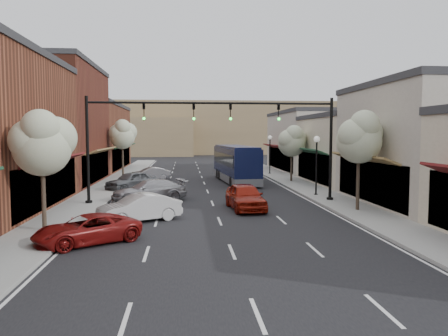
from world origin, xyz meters
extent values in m
plane|color=black|center=(0.00, 0.00, 0.00)|extent=(160.00, 160.00, 0.00)
cube|color=gray|center=(-8.40, 18.50, 0.07)|extent=(2.80, 73.00, 0.15)
cube|color=gray|center=(8.40, 18.50, 0.07)|extent=(2.80, 73.00, 0.15)
cube|color=gray|center=(-7.00, 18.50, 0.07)|extent=(0.25, 73.00, 0.17)
cube|color=gray|center=(7.00, 18.50, 0.07)|extent=(0.25, 73.00, 0.17)
cube|color=black|center=(-10.10, 6.00, 1.60)|extent=(0.60, 11.90, 2.60)
cube|color=#5F1515|center=(-9.30, 6.00, 3.10)|extent=(1.07, 9.80, 0.49)
cube|color=#5F281B|center=(-14.30, 20.00, 5.25)|extent=(9.00, 14.00, 10.50)
cube|color=#2D2D30|center=(-14.30, 20.00, 10.70)|extent=(9.20, 14.10, 0.40)
cube|color=black|center=(-10.10, 20.00, 1.60)|extent=(0.60, 11.90, 2.60)
cube|color=olive|center=(-9.30, 20.00, 3.10)|extent=(1.07, 9.80, 0.49)
cube|color=brown|center=(-14.30, 36.00, 4.00)|extent=(9.00, 18.00, 8.00)
cube|color=#2D2D30|center=(-14.30, 36.00, 8.20)|extent=(9.20, 18.10, 0.40)
cube|color=black|center=(-10.10, 36.00, 1.60)|extent=(0.60, 15.30, 2.60)
cube|color=#173A25|center=(-9.30, 36.00, 3.10)|extent=(1.07, 12.60, 0.49)
cube|color=#B1A798|center=(13.80, 6.00, 3.75)|extent=(8.00, 12.00, 7.50)
cube|color=#2D2D30|center=(13.80, 6.00, 7.70)|extent=(8.20, 12.10, 0.40)
cube|color=black|center=(10.10, 6.00, 1.60)|extent=(0.60, 10.20, 2.60)
cube|color=olive|center=(9.30, 6.00, 3.10)|extent=(1.07, 8.40, 0.49)
cube|color=beige|center=(13.80, 18.00, 3.00)|extent=(8.00, 12.00, 6.00)
cube|color=#2D2D30|center=(13.80, 18.00, 6.20)|extent=(8.20, 12.10, 0.40)
cube|color=black|center=(10.10, 18.00, 1.60)|extent=(0.60, 10.20, 2.60)
cube|color=#173A25|center=(9.30, 18.00, 3.10)|extent=(1.07, 8.40, 0.49)
cube|color=#B1A798|center=(13.80, 32.00, 3.50)|extent=(8.00, 16.00, 7.00)
cube|color=#2D2D30|center=(13.80, 32.00, 7.20)|extent=(8.20, 16.10, 0.40)
cube|color=black|center=(10.10, 32.00, 1.60)|extent=(0.60, 13.60, 2.60)
cube|color=#5F1515|center=(9.30, 32.00, 3.10)|extent=(1.07, 11.20, 0.49)
cube|color=#7A6647|center=(0.00, 90.00, 6.00)|extent=(120.00, 30.00, 12.00)
cube|color=#7A6647|center=(-25.00, 78.00, 4.00)|extent=(50.00, 20.00, 8.00)
cylinder|color=black|center=(8.00, 8.00, 0.15)|extent=(0.44, 0.44, 0.30)
cylinder|color=black|center=(8.00, 8.00, 3.50)|extent=(0.20, 0.20, 7.00)
cylinder|color=black|center=(4.00, 8.00, 6.60)|extent=(8.00, 0.14, 0.14)
imported|color=black|center=(4.40, 8.00, 6.00)|extent=(0.18, 0.46, 1.10)
sphere|color=#19E533|center=(4.40, 7.88, 5.58)|extent=(0.18, 0.18, 0.18)
imported|color=black|center=(1.20, 8.00, 6.00)|extent=(0.18, 0.46, 1.10)
sphere|color=#19E533|center=(1.20, 7.88, 5.58)|extent=(0.18, 0.18, 0.18)
cylinder|color=black|center=(-8.00, 8.00, 0.15)|extent=(0.44, 0.44, 0.30)
cylinder|color=black|center=(-8.00, 8.00, 3.50)|extent=(0.20, 0.20, 7.00)
cylinder|color=black|center=(-4.00, 8.00, 6.60)|extent=(8.00, 0.14, 0.14)
imported|color=black|center=(-4.40, 8.00, 6.00)|extent=(0.18, 0.46, 1.10)
sphere|color=#19E533|center=(-4.40, 7.88, 5.58)|extent=(0.18, 0.18, 0.18)
imported|color=black|center=(-1.20, 8.00, 6.00)|extent=(0.18, 0.46, 1.10)
sphere|color=#19E533|center=(-1.20, 7.88, 5.58)|extent=(0.18, 0.18, 0.18)
cylinder|color=#47382B|center=(8.30, 4.00, 1.86)|extent=(0.20, 0.20, 3.71)
sphere|color=#AEBD91|center=(8.30, 4.00, 4.18)|extent=(2.60, 2.60, 2.60)
sphere|color=#AEBD91|center=(8.80, 4.30, 4.64)|extent=(2.00, 2.00, 2.00)
sphere|color=#AEBD91|center=(7.90, 3.70, 4.52)|extent=(1.90, 1.90, 1.90)
sphere|color=#AEBD91|center=(8.40, 3.50, 5.10)|extent=(1.70, 1.70, 1.70)
cylinder|color=#47382B|center=(8.30, 20.00, 1.66)|extent=(0.20, 0.20, 3.33)
sphere|color=#AEBD91|center=(8.30, 20.00, 3.74)|extent=(2.60, 2.60, 2.60)
sphere|color=#AEBD91|center=(8.80, 20.30, 4.16)|extent=(2.00, 2.00, 2.00)
sphere|color=#AEBD91|center=(7.90, 19.70, 4.06)|extent=(1.90, 1.90, 1.90)
sphere|color=#AEBD91|center=(8.40, 19.50, 4.58)|extent=(1.70, 1.70, 1.70)
cylinder|color=#47382B|center=(-8.30, 0.00, 1.76)|extent=(0.20, 0.20, 3.52)
sphere|color=#AEBD91|center=(-8.30, 0.00, 3.96)|extent=(2.60, 2.60, 2.60)
sphere|color=#AEBD91|center=(-7.80, 0.30, 4.40)|extent=(2.00, 2.00, 2.00)
sphere|color=#AEBD91|center=(-8.70, -0.30, 4.29)|extent=(1.90, 1.90, 1.90)
sphere|color=#AEBD91|center=(-8.20, -0.50, 4.84)|extent=(1.70, 1.70, 1.70)
cylinder|color=#47382B|center=(-8.30, 26.00, 1.92)|extent=(0.20, 0.20, 3.84)
sphere|color=#AEBD91|center=(-8.30, 26.00, 4.32)|extent=(2.60, 2.60, 2.60)
sphere|color=#AEBD91|center=(-7.80, 26.30, 4.80)|extent=(2.00, 2.00, 2.00)
sphere|color=#AEBD91|center=(-8.70, 25.70, 4.68)|extent=(1.90, 1.90, 1.90)
sphere|color=#AEBD91|center=(-8.20, 25.50, 5.28)|extent=(1.70, 1.70, 1.70)
cylinder|color=black|center=(7.80, 10.50, 0.10)|extent=(0.28, 0.28, 0.20)
cylinder|color=black|center=(7.80, 10.50, 2.00)|extent=(0.12, 0.12, 4.00)
sphere|color=white|center=(7.80, 10.50, 4.22)|extent=(0.44, 0.44, 0.44)
cylinder|color=black|center=(7.80, 28.00, 0.10)|extent=(0.28, 0.28, 0.20)
cylinder|color=black|center=(7.80, 28.00, 2.00)|extent=(0.12, 0.12, 4.00)
sphere|color=white|center=(7.80, 28.00, 4.22)|extent=(0.44, 0.44, 0.44)
cube|color=#0D1236|center=(3.03, 20.71, 1.88)|extent=(3.36, 11.49, 2.85)
cube|color=#595B60|center=(3.03, 20.71, 0.52)|extent=(3.39, 11.51, 0.66)
cube|color=black|center=(3.03, 20.71, 2.26)|extent=(3.35, 10.59, 1.04)
cube|color=#0D1236|center=(3.03, 20.71, 3.35)|extent=(3.13, 11.02, 0.24)
cube|color=black|center=(3.49, 15.11, 2.45)|extent=(1.96, 0.24, 1.13)
cylinder|color=black|center=(2.24, 16.67, 0.49)|extent=(0.38, 1.00, 0.98)
cylinder|color=black|center=(4.46, 16.85, 0.49)|extent=(0.38, 1.00, 0.98)
cylinder|color=black|center=(1.63, 24.19, 0.49)|extent=(0.38, 1.00, 0.98)
cylinder|color=black|center=(3.85, 24.37, 0.49)|extent=(0.38, 1.00, 0.98)
cylinder|color=black|center=(1.74, 22.87, 0.49)|extent=(0.38, 1.00, 0.98)
cylinder|color=black|center=(3.96, 23.06, 0.49)|extent=(0.38, 1.00, 0.98)
imported|color=maroon|center=(1.84, 5.43, 0.80)|extent=(2.29, 4.84, 1.60)
imported|color=maroon|center=(-5.89, -2.21, 0.61)|extent=(4.78, 4.10, 1.22)
imported|color=silver|center=(-4.20, 2.33, 0.72)|extent=(4.58, 3.42, 1.44)
imported|color=#9E9DA2|center=(-4.24, 9.27, 0.74)|extent=(5.50, 3.69, 1.48)
imported|color=#54585B|center=(-6.20, 15.60, 0.76)|extent=(4.39, 4.51, 1.53)
imported|color=gray|center=(-5.28, 22.98, 0.65)|extent=(4.19, 2.55, 1.30)
camera|label=1|loc=(-1.81, -20.59, 4.57)|focal=35.00mm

